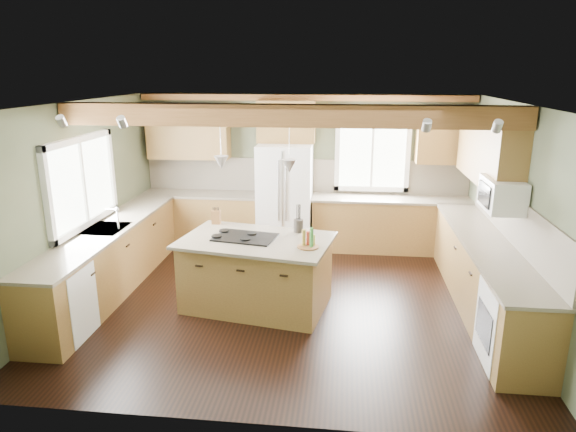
# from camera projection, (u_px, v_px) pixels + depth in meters

# --- Properties ---
(floor) EXTENTS (5.60, 5.60, 0.00)m
(floor) POSITION_uv_depth(u_px,v_px,m) (289.00, 301.00, 6.89)
(floor) COLOR black
(floor) RESTS_ON ground
(ceiling) EXTENTS (5.60, 5.60, 0.00)m
(ceiling) POSITION_uv_depth(u_px,v_px,m) (289.00, 103.00, 6.17)
(ceiling) COLOR silver
(ceiling) RESTS_ON wall_back
(wall_back) EXTENTS (5.60, 0.00, 5.60)m
(wall_back) POSITION_uv_depth(u_px,v_px,m) (305.00, 170.00, 8.92)
(wall_back) COLOR #414A35
(wall_back) RESTS_ON ground
(wall_left) EXTENTS (0.00, 5.00, 5.00)m
(wall_left) POSITION_uv_depth(u_px,v_px,m) (80.00, 201.00, 6.83)
(wall_left) COLOR #414A35
(wall_left) RESTS_ON ground
(wall_right) EXTENTS (0.00, 5.00, 5.00)m
(wall_right) POSITION_uv_depth(u_px,v_px,m) (518.00, 214.00, 6.23)
(wall_right) COLOR #414A35
(wall_right) RESTS_ON ground
(ceiling_beam) EXTENTS (5.55, 0.26, 0.26)m
(ceiling_beam) POSITION_uv_depth(u_px,v_px,m) (287.00, 115.00, 6.03)
(ceiling_beam) COLOR brown
(ceiling_beam) RESTS_ON ceiling
(soffit_trim) EXTENTS (5.55, 0.20, 0.10)m
(soffit_trim) POSITION_uv_depth(u_px,v_px,m) (305.00, 98.00, 8.48)
(soffit_trim) COLOR brown
(soffit_trim) RESTS_ON ceiling
(backsplash_back) EXTENTS (5.58, 0.03, 0.58)m
(backsplash_back) POSITION_uv_depth(u_px,v_px,m) (304.00, 175.00, 8.93)
(backsplash_back) COLOR brown
(backsplash_back) RESTS_ON wall_back
(backsplash_right) EXTENTS (0.03, 3.70, 0.58)m
(backsplash_right) POSITION_uv_depth(u_px,v_px,m) (514.00, 220.00, 6.30)
(backsplash_right) COLOR brown
(backsplash_right) RESTS_ON wall_right
(base_cab_back_left) EXTENTS (2.02, 0.60, 0.88)m
(base_cab_back_left) POSITION_uv_depth(u_px,v_px,m) (202.00, 219.00, 9.06)
(base_cab_back_left) COLOR brown
(base_cab_back_left) RESTS_ON floor
(counter_back_left) EXTENTS (2.06, 0.64, 0.04)m
(counter_back_left) POSITION_uv_depth(u_px,v_px,m) (201.00, 194.00, 8.93)
(counter_back_left) COLOR #4C4438
(counter_back_left) RESTS_ON base_cab_back_left
(base_cab_back_right) EXTENTS (2.62, 0.60, 0.88)m
(base_cab_back_right) POSITION_uv_depth(u_px,v_px,m) (390.00, 225.00, 8.71)
(base_cab_back_right) COLOR brown
(base_cab_back_right) RESTS_ON floor
(counter_back_right) EXTENTS (2.66, 0.64, 0.04)m
(counter_back_right) POSITION_uv_depth(u_px,v_px,m) (392.00, 199.00, 8.58)
(counter_back_right) COLOR #4C4438
(counter_back_right) RESTS_ON base_cab_back_right
(base_cab_left) EXTENTS (0.60, 3.70, 0.88)m
(base_cab_left) POSITION_uv_depth(u_px,v_px,m) (110.00, 261.00, 7.08)
(base_cab_left) COLOR brown
(base_cab_left) RESTS_ON floor
(counter_left) EXTENTS (0.64, 3.74, 0.04)m
(counter_left) POSITION_uv_depth(u_px,v_px,m) (106.00, 230.00, 6.95)
(counter_left) COLOR #4C4438
(counter_left) RESTS_ON base_cab_left
(base_cab_right) EXTENTS (0.60, 3.70, 0.88)m
(base_cab_right) POSITION_uv_depth(u_px,v_px,m) (484.00, 277.00, 6.55)
(base_cab_right) COLOR brown
(base_cab_right) RESTS_ON floor
(counter_right) EXTENTS (0.64, 3.74, 0.04)m
(counter_right) POSITION_uv_depth(u_px,v_px,m) (487.00, 243.00, 6.42)
(counter_right) COLOR #4C4438
(counter_right) RESTS_ON base_cab_right
(upper_cab_back_left) EXTENTS (1.40, 0.35, 0.90)m
(upper_cab_back_left) POSITION_uv_depth(u_px,v_px,m) (188.00, 132.00, 8.78)
(upper_cab_back_left) COLOR brown
(upper_cab_back_left) RESTS_ON wall_back
(upper_cab_over_fridge) EXTENTS (0.96, 0.35, 0.70)m
(upper_cab_over_fridge) POSITION_uv_depth(u_px,v_px,m) (286.00, 122.00, 8.54)
(upper_cab_over_fridge) COLOR brown
(upper_cab_over_fridge) RESTS_ON wall_back
(upper_cab_right) EXTENTS (0.35, 2.20, 0.90)m
(upper_cab_right) POSITION_uv_depth(u_px,v_px,m) (489.00, 149.00, 6.93)
(upper_cab_right) COLOR brown
(upper_cab_right) RESTS_ON wall_right
(upper_cab_back_corner) EXTENTS (0.90, 0.35, 0.90)m
(upper_cab_back_corner) POSITION_uv_depth(u_px,v_px,m) (445.00, 136.00, 8.32)
(upper_cab_back_corner) COLOR brown
(upper_cab_back_corner) RESTS_ON wall_back
(window_left) EXTENTS (0.04, 1.60, 1.05)m
(window_left) POSITION_uv_depth(u_px,v_px,m) (81.00, 182.00, 6.80)
(window_left) COLOR white
(window_left) RESTS_ON wall_left
(window_back) EXTENTS (1.10, 0.04, 1.00)m
(window_back) POSITION_uv_depth(u_px,v_px,m) (372.00, 157.00, 8.70)
(window_back) COLOR white
(window_back) RESTS_ON wall_back
(sink) EXTENTS (0.50, 0.65, 0.03)m
(sink) POSITION_uv_depth(u_px,v_px,m) (106.00, 229.00, 6.95)
(sink) COLOR #262628
(sink) RESTS_ON counter_left
(faucet) EXTENTS (0.02, 0.02, 0.28)m
(faucet) POSITION_uv_depth(u_px,v_px,m) (118.00, 219.00, 6.89)
(faucet) COLOR #B2B2B7
(faucet) RESTS_ON sink
(dishwasher) EXTENTS (0.60, 0.60, 0.84)m
(dishwasher) POSITION_uv_depth(u_px,v_px,m) (60.00, 303.00, 5.84)
(dishwasher) COLOR white
(dishwasher) RESTS_ON floor
(oven) EXTENTS (0.60, 0.72, 0.84)m
(oven) POSITION_uv_depth(u_px,v_px,m) (514.00, 327.00, 5.31)
(oven) COLOR white
(oven) RESTS_ON floor
(microwave) EXTENTS (0.40, 0.70, 0.38)m
(microwave) POSITION_uv_depth(u_px,v_px,m) (502.00, 195.00, 6.13)
(microwave) COLOR white
(microwave) RESTS_ON wall_right
(pendant_left) EXTENTS (0.18, 0.18, 0.16)m
(pendant_left) POSITION_uv_depth(u_px,v_px,m) (221.00, 162.00, 6.36)
(pendant_left) COLOR #B2B2B7
(pendant_left) RESTS_ON ceiling
(pendant_right) EXTENTS (0.18, 0.18, 0.16)m
(pendant_right) POSITION_uv_depth(u_px,v_px,m) (289.00, 166.00, 6.12)
(pendant_right) COLOR #B2B2B7
(pendant_right) RESTS_ON ceiling
(refrigerator) EXTENTS (0.90, 0.74, 1.80)m
(refrigerator) POSITION_uv_depth(u_px,v_px,m) (285.00, 197.00, 8.70)
(refrigerator) COLOR silver
(refrigerator) RESTS_ON floor
(island) EXTENTS (1.92, 1.37, 0.88)m
(island) POSITION_uv_depth(u_px,v_px,m) (257.00, 274.00, 6.64)
(island) COLOR brown
(island) RESTS_ON floor
(island_top) EXTENTS (2.06, 1.51, 0.04)m
(island_top) POSITION_uv_depth(u_px,v_px,m) (256.00, 240.00, 6.51)
(island_top) COLOR #4C4438
(island_top) RESTS_ON island
(cooktop) EXTENTS (0.84, 0.64, 0.02)m
(cooktop) POSITION_uv_depth(u_px,v_px,m) (245.00, 237.00, 6.54)
(cooktop) COLOR black
(cooktop) RESTS_ON island_top
(knife_block) EXTENTS (0.12, 0.09, 0.19)m
(knife_block) POSITION_uv_depth(u_px,v_px,m) (216.00, 217.00, 7.12)
(knife_block) COLOR brown
(knife_block) RESTS_ON island_top
(utensil_crock) EXTENTS (0.13, 0.13, 0.17)m
(utensil_crock) POSITION_uv_depth(u_px,v_px,m) (298.00, 226.00, 6.77)
(utensil_crock) COLOR #48403A
(utensil_crock) RESTS_ON island_top
(bottle_tray) EXTENTS (0.34, 0.34, 0.24)m
(bottle_tray) POSITION_uv_depth(u_px,v_px,m) (308.00, 238.00, 6.17)
(bottle_tray) COLOR brown
(bottle_tray) RESTS_ON island_top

